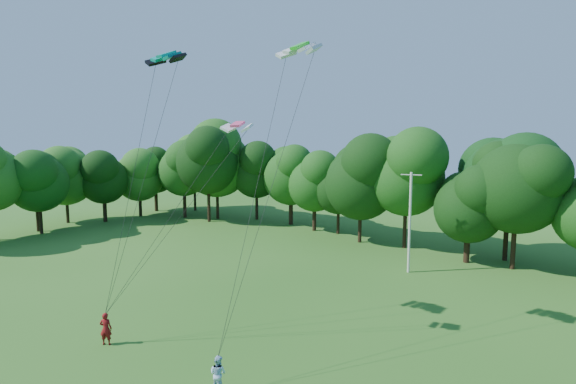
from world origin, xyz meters
The scene contains 9 objects.
utility_pole centered at (0.49, 27.76, 4.48)m, with size 1.70×0.55×8.73m.
kite_flyer_left centered at (-7.34, 4.12, 0.94)m, with size 0.68×0.45×1.87m, color maroon.
kite_flyer_right centered at (1.11, 4.76, 0.86)m, with size 0.83×0.65×1.71m, color #B0D5F4.
kite_teal centered at (-6.79, 8.43, 16.50)m, with size 2.61×1.19×0.58m.
kite_green centered at (0.33, 12.03, 16.69)m, with size 2.68×1.36×0.61m.
kite_pink centered at (-1.74, 9.16, 12.35)m, with size 1.87×1.32×0.37m.
tree_back_west centered at (-32.00, 35.73, 9.58)m, with size 10.54×10.54×15.34m.
tree_back_center centered at (6.19, 37.11, 8.63)m, with size 9.50×9.50×13.82m.
tree_flank_west centered at (-41.39, 15.30, 6.91)m, with size 7.61×7.61×11.07m.
Camera 1 is at (15.62, -8.57, 11.58)m, focal length 28.00 mm.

